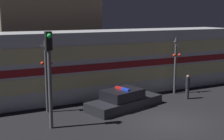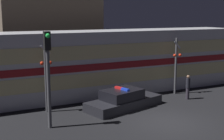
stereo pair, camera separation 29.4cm
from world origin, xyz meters
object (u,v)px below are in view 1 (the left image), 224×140
(police_car, at_px, (124,100))
(crossing_signal_near, at_px, (176,64))
(pedestrian, at_px, (188,87))
(traffic_light_corner, at_px, (49,70))
(train, at_px, (101,63))

(police_car, height_order, crossing_signal_near, crossing_signal_near)
(pedestrian, xyz_separation_m, crossing_signal_near, (0.16, 1.54, 1.31))
(pedestrian, relative_size, crossing_signal_near, 0.41)
(crossing_signal_near, height_order, traffic_light_corner, traffic_light_corner)
(police_car, distance_m, pedestrian, 4.79)
(traffic_light_corner, bearing_deg, pedestrian, 7.13)
(police_car, bearing_deg, crossing_signal_near, 0.21)
(police_car, bearing_deg, traffic_light_corner, -179.81)
(police_car, relative_size, crossing_signal_near, 1.31)
(police_car, xyz_separation_m, crossing_signal_near, (4.93, 1.38, 1.69))
(train, distance_m, traffic_light_corner, 7.33)
(train, distance_m, crossing_signal_near, 5.27)
(pedestrian, bearing_deg, traffic_light_corner, -172.87)
(train, xyz_separation_m, pedestrian, (4.52, -3.96, -1.40))
(train, height_order, crossing_signal_near, train)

